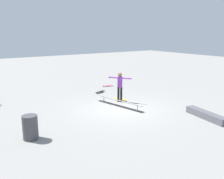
% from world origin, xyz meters
% --- Properties ---
extents(ground_plane, '(60.00, 60.00, 0.00)m').
position_xyz_m(ground_plane, '(0.00, 0.00, 0.00)').
color(ground_plane, gray).
extents(grind_rail, '(3.22, 0.87, 0.33)m').
position_xyz_m(grind_rail, '(0.43, -0.24, 0.14)').
color(grind_rail, black).
rests_on(grind_rail, ground_plane).
extents(skate_ledge, '(2.30, 0.81, 0.31)m').
position_xyz_m(skate_ledge, '(-3.44, -2.41, 0.16)').
color(skate_ledge, '#595960').
rests_on(skate_ledge, ground_plane).
extents(skater_main, '(1.19, 0.83, 1.71)m').
position_xyz_m(skater_main, '(1.14, -0.77, 0.99)').
color(skater_main, black).
rests_on(skater_main, ground_plane).
extents(skateboard_main, '(0.82, 0.49, 0.09)m').
position_xyz_m(skateboard_main, '(1.32, -0.94, 0.07)').
color(skateboard_main, yellow).
rests_on(skateboard_main, ground_plane).
extents(loose_skateboard_black, '(0.46, 0.82, 0.09)m').
position_xyz_m(loose_skateboard_black, '(3.64, -0.99, 0.07)').
color(loose_skateboard_black, black).
rests_on(loose_skateboard_black, ground_plane).
extents(loose_skateboard_pink, '(0.41, 0.82, 0.09)m').
position_xyz_m(loose_skateboard_pink, '(5.03, -2.50, 0.07)').
color(loose_skateboard_pink, '#E05993').
rests_on(loose_skateboard_pink, ground_plane).
extents(trash_bin, '(0.58, 0.58, 0.93)m').
position_xyz_m(trash_bin, '(-1.11, 5.06, 0.46)').
color(trash_bin, '#47474C').
rests_on(trash_bin, ground_plane).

